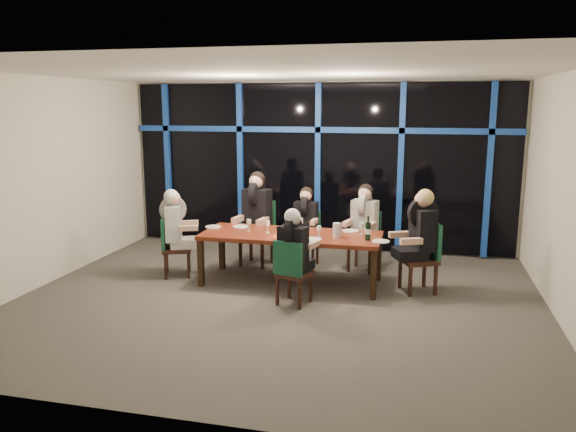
{
  "coord_description": "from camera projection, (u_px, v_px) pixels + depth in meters",
  "views": [
    {
      "loc": [
        1.81,
        -6.95,
        2.59
      ],
      "look_at": [
        0.0,
        0.6,
        1.05
      ],
      "focal_mm": 35.0,
      "sensor_mm": 36.0,
      "label": 1
    }
  ],
  "objects": [
    {
      "name": "wine_bottle",
      "position": [
        368.0,
        231.0,
        7.74
      ],
      "size": [
        0.08,
        0.08,
        0.34
      ],
      "rotation": [
        0.0,
        0.0,
        -0.19
      ],
      "color": "black",
      "rests_on": "dining_table"
    },
    {
      "name": "wine_glass_a",
      "position": [
        267.0,
        224.0,
        8.21
      ],
      "size": [
        0.07,
        0.07,
        0.18
      ],
      "color": "silver",
      "rests_on": "dining_table"
    },
    {
      "name": "diner_far_mid",
      "position": [
        306.0,
        215.0,
        9.02
      ],
      "size": [
        0.45,
        0.56,
        0.86
      ],
      "rotation": [
        0.0,
        0.0,
        -0.04
      ],
      "color": "black",
      "rests_on": "ground"
    },
    {
      "name": "wine_glass_e",
      "position": [
        361.0,
        226.0,
        8.1
      ],
      "size": [
        0.06,
        0.06,
        0.17
      ],
      "color": "silver",
      "rests_on": "dining_table"
    },
    {
      "name": "wine_glass_b",
      "position": [
        300.0,
        222.0,
        8.31
      ],
      "size": [
        0.08,
        0.08,
        0.19
      ],
      "color": "silver",
      "rests_on": "dining_table"
    },
    {
      "name": "chair_far_right",
      "position": [
        365.0,
        237.0,
        8.91
      ],
      "size": [
        0.53,
        0.53,
        0.94
      ],
      "rotation": [
        0.0,
        0.0,
        -0.24
      ],
      "color": "black",
      "rests_on": "ground"
    },
    {
      "name": "diner_end_left",
      "position": [
        176.0,
        220.0,
        8.48
      ],
      "size": [
        0.63,
        0.57,
        0.9
      ],
      "rotation": [
        0.0,
        0.0,
        1.95
      ],
      "color": "black",
      "rests_on": "ground"
    },
    {
      "name": "chair_near_mid",
      "position": [
        291.0,
        269.0,
        7.29
      ],
      "size": [
        0.5,
        0.5,
        0.88
      ],
      "rotation": [
        0.0,
        0.0,
        2.88
      ],
      "color": "black",
      "rests_on": "ground"
    },
    {
      "name": "water_pitcher",
      "position": [
        337.0,
        230.0,
        7.9
      ],
      "size": [
        0.13,
        0.12,
        0.21
      ],
      "rotation": [
        0.0,
        0.0,
        -0.06
      ],
      "color": "silver",
      "rests_on": "dining_table"
    },
    {
      "name": "diner_far_right",
      "position": [
        364.0,
        215.0,
        8.77
      ],
      "size": [
        0.53,
        0.63,
        0.92
      ],
      "rotation": [
        0.0,
        0.0,
        -0.24
      ],
      "color": "black",
      "rests_on": "ground"
    },
    {
      "name": "wine_glass_d",
      "position": [
        249.0,
        222.0,
        8.32
      ],
      "size": [
        0.07,
        0.07,
        0.17
      ],
      "color": "silver",
      "rests_on": "dining_table"
    },
    {
      "name": "dining_table",
      "position": [
        291.0,
        238.0,
        8.18
      ],
      "size": [
        2.6,
        1.0,
        0.75
      ],
      "color": "maroon",
      "rests_on": "ground"
    },
    {
      "name": "plate_far_mid",
      "position": [
        296.0,
        228.0,
        8.51
      ],
      "size": [
        0.24,
        0.24,
        0.01
      ],
      "primitive_type": "cylinder",
      "color": "white",
      "rests_on": "dining_table"
    },
    {
      "name": "diner_far_left",
      "position": [
        256.0,
        205.0,
        9.06
      ],
      "size": [
        0.56,
        0.69,
        1.02
      ],
      "rotation": [
        0.0,
        0.0,
        -0.15
      ],
      "color": "black",
      "rests_on": "ground"
    },
    {
      "name": "chair_end_left",
      "position": [
        171.0,
        244.0,
        8.55
      ],
      "size": [
        0.55,
        0.55,
        0.92
      ],
      "rotation": [
        0.0,
        0.0,
        1.95
      ],
      "color": "black",
      "rests_on": "ground"
    },
    {
      "name": "diner_near_mid",
      "position": [
        294.0,
        242.0,
        7.28
      ],
      "size": [
        0.5,
        0.59,
        0.86
      ],
      "rotation": [
        0.0,
        0.0,
        2.88
      ],
      "color": "black",
      "rests_on": "ground"
    },
    {
      "name": "plate_near_mid",
      "position": [
        313.0,
        239.0,
        7.78
      ],
      "size": [
        0.24,
        0.24,
        0.01
      ],
      "primitive_type": "cylinder",
      "color": "white",
      "rests_on": "dining_table"
    },
    {
      "name": "plate_end_right",
      "position": [
        379.0,
        241.0,
        7.68
      ],
      "size": [
        0.24,
        0.24,
        0.01
      ],
      "primitive_type": "cylinder",
      "color": "white",
      "rests_on": "dining_table"
    },
    {
      "name": "wine_glass_c",
      "position": [
        319.0,
        229.0,
        7.92
      ],
      "size": [
        0.06,
        0.06,
        0.16
      ],
      "color": "silver",
      "rests_on": "dining_table"
    },
    {
      "name": "chair_far_mid",
      "position": [
        307.0,
        235.0,
        9.16
      ],
      "size": [
        0.43,
        0.43,
        0.89
      ],
      "rotation": [
        0.0,
        0.0,
        -0.04
      ],
      "color": "black",
      "rests_on": "ground"
    },
    {
      "name": "chair_end_right",
      "position": [
        424.0,
        253.0,
        7.83
      ],
      "size": [
        0.61,
        0.61,
        1.0
      ],
      "rotation": [
        0.0,
        0.0,
        5.14
      ],
      "color": "black",
      "rests_on": "ground"
    },
    {
      "name": "plate_far_left",
      "position": [
        240.0,
        227.0,
        8.59
      ],
      "size": [
        0.24,
        0.24,
        0.01
      ],
      "primitive_type": "cylinder",
      "color": "white",
      "rests_on": "dining_table"
    },
    {
      "name": "room",
      "position": [
        277.0,
        150.0,
        7.15
      ],
      "size": [
        7.04,
        7.0,
        3.02
      ],
      "color": "#504D47",
      "rests_on": "ground"
    },
    {
      "name": "window_wall",
      "position": [
        319.0,
        164.0,
        10.04
      ],
      "size": [
        6.86,
        0.43,
        2.94
      ],
      "color": "black",
      "rests_on": "ground"
    },
    {
      "name": "tea_light",
      "position": [
        280.0,
        235.0,
        7.99
      ],
      "size": [
        0.05,
        0.05,
        0.03
      ],
      "primitive_type": "cylinder",
      "color": "#FF9F4C",
      "rests_on": "dining_table"
    },
    {
      "name": "chair_far_left",
      "position": [
        259.0,
        229.0,
        9.22
      ],
      "size": [
        0.55,
        0.55,
        1.05
      ],
      "rotation": [
        0.0,
        0.0,
        -0.15
      ],
      "color": "black",
      "rests_on": "ground"
    },
    {
      "name": "plate_far_right",
      "position": [
        351.0,
        231.0,
        8.3
      ],
      "size": [
        0.24,
        0.24,
        0.01
      ],
      "primitive_type": "cylinder",
      "color": "white",
      "rests_on": "dining_table"
    },
    {
      "name": "diner_end_right",
      "position": [
        420.0,
        226.0,
        7.74
      ],
      "size": [
        0.68,
        0.63,
        0.97
      ],
      "rotation": [
        0.0,
        0.0,
        5.14
      ],
      "color": "black",
      "rests_on": "ground"
    },
    {
      "name": "plate_end_left",
      "position": [
        213.0,
        227.0,
        8.59
      ],
      "size": [
        0.24,
        0.24,
        0.01
      ],
      "primitive_type": "cylinder",
      "color": "white",
      "rests_on": "dining_table"
    }
  ]
}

